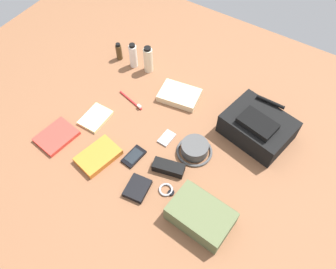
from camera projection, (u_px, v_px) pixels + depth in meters
The scene contains 17 objects.
ground_plane at pixel (168, 141), 1.59m from camera, with size 2.64×2.02×0.02m, color brown.
backpack at pixel (258, 127), 1.55m from camera, with size 0.34×0.29×0.15m.
toiletry_pouch at pixel (201, 215), 1.32m from camera, with size 0.26×0.22×0.09m.
bucket_hat at pixel (195, 149), 1.52m from camera, with size 0.17×0.17×0.06m.
cologne_bottle at pixel (119, 52), 1.86m from camera, with size 0.03×0.03×0.10m.
toothpaste_tube at pixel (133, 56), 1.81m from camera, with size 0.04×0.04×0.15m.
lotion_bottle at pixel (148, 60), 1.78m from camera, with size 0.05×0.05×0.16m.
paperback_novel at pixel (57, 136), 1.58m from camera, with size 0.16×0.19×0.02m.
travel_guidebook at pixel (98, 156), 1.51m from camera, with size 0.16×0.21×0.03m.
cell_phone at pixel (134, 156), 1.52m from camera, with size 0.07×0.12×0.01m.
media_player at pixel (167, 138), 1.58m from camera, with size 0.06×0.09×0.01m.
wristwatch at pixel (167, 190), 1.42m from camera, with size 0.07×0.06×0.01m.
toothbrush at pixel (132, 101), 1.71m from camera, with size 0.16×0.05×0.02m.
wallet at pixel (137, 188), 1.42m from camera, with size 0.09×0.11×0.02m, color black.
notepad at pixel (96, 118), 1.64m from camera, with size 0.11×0.15×0.02m, color beige.
folded_towel at pixel (179, 95), 1.72m from camera, with size 0.20×0.14×0.04m, color beige.
sunglasses_case at pixel (169, 168), 1.47m from camera, with size 0.14×0.06×0.04m, color black.
Camera 1 is at (0.48, -0.75, 1.31)m, focal length 35.78 mm.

